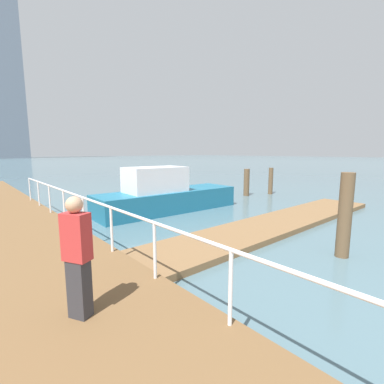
{
  "coord_description": "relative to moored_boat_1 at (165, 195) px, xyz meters",
  "views": [
    {
      "loc": [
        -5.74,
        3.8,
        2.71
      ],
      "look_at": [
        1.53,
        12.16,
        1.06
      ],
      "focal_mm": 25.41,
      "sensor_mm": 36.0,
      "label": 1
    }
  ],
  "objects": [
    {
      "name": "skyline_tower_3",
      "position": [
        11.72,
        130.72,
        40.8
      ],
      "size": [
        13.47,
        12.38,
        83.09
      ],
      "primitive_type": "cube",
      "rotation": [
        0.0,
        0.0,
        -0.05
      ],
      "color": "slate",
      "rests_on": "ground_plane"
    },
    {
      "name": "dock_piling_2",
      "position": [
        6.4,
        0.34,
        0.09
      ],
      "size": [
        0.35,
        0.35,
        1.66
      ],
      "primitive_type": "cylinder",
      "color": "brown",
      "rests_on": "ground_plane"
    },
    {
      "name": "pedestrian_2",
      "position": [
        -5.96,
        -6.32,
        0.55
      ],
      "size": [
        0.37,
        0.42,
        1.72
      ],
      "color": "#333338",
      "rests_on": "boardwalk"
    },
    {
      "name": "boardwalk_railing",
      "position": [
        -4.52,
        -6.03,
        0.5
      ],
      "size": [
        0.06,
        21.75,
        1.08
      ],
      "color": "white",
      "rests_on": "boardwalk"
    },
    {
      "name": "dock_piling_0",
      "position": [
        0.29,
        -7.5,
        0.35
      ],
      "size": [
        0.33,
        0.33,
        2.2
      ],
      "primitive_type": "cylinder",
      "color": "brown",
      "rests_on": "ground_plane"
    },
    {
      "name": "floating_dock",
      "position": [
        1.53,
        -4.75,
        -0.65
      ],
      "size": [
        12.8,
        2.0,
        0.18
      ],
      "primitive_type": "cube",
      "color": "olive",
      "rests_on": "ground_plane"
    },
    {
      "name": "ground_plane",
      "position": [
        -1.37,
        6.16,
        -0.74
      ],
      "size": [
        300.0,
        300.0,
        0.0
      ],
      "primitive_type": "plane",
      "color": "slate"
    },
    {
      "name": "dock_piling_1",
      "position": [
        8.1,
        -0.26,
        0.1
      ],
      "size": [
        0.28,
        0.28,
        1.7
      ],
      "primitive_type": "cylinder",
      "color": "brown",
      "rests_on": "ground_plane"
    },
    {
      "name": "moored_boat_1",
      "position": [
        0.0,
        0.0,
        0.0
      ],
      "size": [
        6.81,
        2.16,
        2.05
      ],
      "color": "#1E6B8C",
      "rests_on": "ground_plane"
    }
  ]
}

